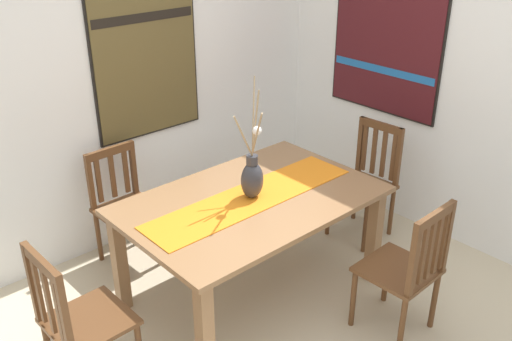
{
  "coord_description": "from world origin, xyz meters",
  "views": [
    {
      "loc": [
        -1.98,
        -1.81,
        2.48
      ],
      "look_at": [
        0.17,
        0.57,
        0.94
      ],
      "focal_mm": 39.47,
      "sensor_mm": 36.0,
      "label": 1
    }
  ],
  "objects_px": {
    "chair_0": "(78,320)",
    "chair_3": "(125,205)",
    "dining_table": "(252,211)",
    "painting_on_side_wall": "(387,38)",
    "centerpiece_vase": "(252,176)",
    "chair_2": "(408,268)",
    "chair_1": "(367,180)",
    "painting_on_back_wall": "(145,50)"
  },
  "relations": [
    {
      "from": "chair_1",
      "to": "chair_2",
      "type": "relative_size",
      "value": 1.0
    },
    {
      "from": "chair_0",
      "to": "painting_on_side_wall",
      "type": "distance_m",
      "value": 3.09
    },
    {
      "from": "chair_0",
      "to": "painting_on_back_wall",
      "type": "xyz_separation_m",
      "value": [
        1.28,
        1.23,
        1.01
      ]
    },
    {
      "from": "chair_1",
      "to": "painting_on_side_wall",
      "type": "bearing_deg",
      "value": 29.98
    },
    {
      "from": "chair_0",
      "to": "chair_3",
      "type": "relative_size",
      "value": 1.07
    },
    {
      "from": "centerpiece_vase",
      "to": "chair_3",
      "type": "relative_size",
      "value": 0.87
    },
    {
      "from": "dining_table",
      "to": "centerpiece_vase",
      "type": "bearing_deg",
      "value": -10.83
    },
    {
      "from": "chair_1",
      "to": "chair_3",
      "type": "xyz_separation_m",
      "value": [
        -1.63,
        0.95,
        -0.02
      ]
    },
    {
      "from": "centerpiece_vase",
      "to": "chair_1",
      "type": "relative_size",
      "value": 0.82
    },
    {
      "from": "chair_2",
      "to": "painting_on_back_wall",
      "type": "bearing_deg",
      "value": 100.73
    },
    {
      "from": "chair_3",
      "to": "painting_on_back_wall",
      "type": "height_order",
      "value": "painting_on_back_wall"
    },
    {
      "from": "dining_table",
      "to": "centerpiece_vase",
      "type": "relative_size",
      "value": 2.17
    },
    {
      "from": "chair_0",
      "to": "painting_on_side_wall",
      "type": "bearing_deg",
      "value": 5.1
    },
    {
      "from": "dining_table",
      "to": "painting_on_side_wall",
      "type": "height_order",
      "value": "painting_on_side_wall"
    },
    {
      "from": "chair_0",
      "to": "chair_2",
      "type": "relative_size",
      "value": 1.01
    },
    {
      "from": "painting_on_back_wall",
      "to": "chair_0",
      "type": "bearing_deg",
      "value": -136.06
    },
    {
      "from": "chair_0",
      "to": "painting_on_back_wall",
      "type": "distance_m",
      "value": 2.04
    },
    {
      "from": "painting_on_back_wall",
      "to": "painting_on_side_wall",
      "type": "bearing_deg",
      "value": -30.92
    },
    {
      "from": "chair_1",
      "to": "chair_0",
      "type": "bearing_deg",
      "value": -179.93
    },
    {
      "from": "dining_table",
      "to": "chair_1",
      "type": "xyz_separation_m",
      "value": [
        1.21,
        -0.02,
        -0.17
      ]
    },
    {
      "from": "dining_table",
      "to": "painting_on_back_wall",
      "type": "distance_m",
      "value": 1.47
    },
    {
      "from": "chair_3",
      "to": "chair_0",
      "type": "bearing_deg",
      "value": -131.1
    },
    {
      "from": "chair_0",
      "to": "chair_1",
      "type": "relative_size",
      "value": 1.01
    },
    {
      "from": "dining_table",
      "to": "painting_on_side_wall",
      "type": "bearing_deg",
      "value": 8.15
    },
    {
      "from": "dining_table",
      "to": "chair_2",
      "type": "bearing_deg",
      "value": -64.89
    },
    {
      "from": "chair_2",
      "to": "chair_3",
      "type": "bearing_deg",
      "value": 114.52
    },
    {
      "from": "chair_0",
      "to": "chair_3",
      "type": "xyz_separation_m",
      "value": [
        0.84,
        0.96,
        -0.02
      ]
    },
    {
      "from": "centerpiece_vase",
      "to": "chair_3",
      "type": "distance_m",
      "value": 1.12
    },
    {
      "from": "chair_0",
      "to": "chair_3",
      "type": "bearing_deg",
      "value": 48.9
    },
    {
      "from": "centerpiece_vase",
      "to": "chair_1",
      "type": "bearing_deg",
      "value": -0.85
    },
    {
      "from": "dining_table",
      "to": "painting_on_side_wall",
      "type": "relative_size",
      "value": 1.36
    },
    {
      "from": "chair_3",
      "to": "painting_on_side_wall",
      "type": "relative_size",
      "value": 0.72
    },
    {
      "from": "chair_1",
      "to": "chair_3",
      "type": "distance_m",
      "value": 1.89
    },
    {
      "from": "dining_table",
      "to": "chair_1",
      "type": "bearing_deg",
      "value": -0.91
    },
    {
      "from": "centerpiece_vase",
      "to": "chair_0",
      "type": "bearing_deg",
      "value": -179.05
    },
    {
      "from": "centerpiece_vase",
      "to": "chair_3",
      "type": "height_order",
      "value": "centerpiece_vase"
    },
    {
      "from": "chair_0",
      "to": "chair_1",
      "type": "height_order",
      "value": "chair_0"
    },
    {
      "from": "dining_table",
      "to": "chair_3",
      "type": "relative_size",
      "value": 1.89
    },
    {
      "from": "chair_1",
      "to": "painting_on_side_wall",
      "type": "relative_size",
      "value": 0.76
    },
    {
      "from": "centerpiece_vase",
      "to": "chair_0",
      "type": "xyz_separation_m",
      "value": [
        -1.26,
        -0.02,
        -0.43
      ]
    },
    {
      "from": "chair_2",
      "to": "chair_1",
      "type": "bearing_deg",
      "value": 49.45
    },
    {
      "from": "chair_3",
      "to": "painting_on_back_wall",
      "type": "bearing_deg",
      "value": 31.82
    }
  ]
}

